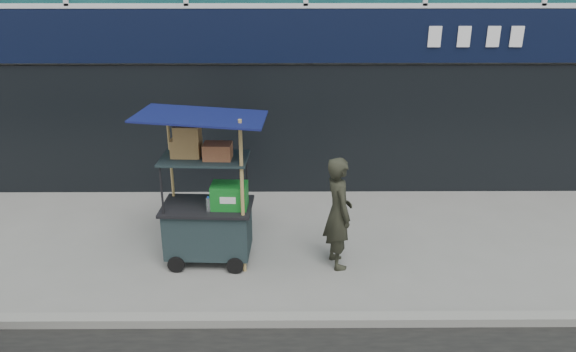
{
  "coord_description": "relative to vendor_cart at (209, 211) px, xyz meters",
  "views": [
    {
      "loc": [
        -0.36,
        -5.9,
        4.25
      ],
      "look_at": [
        -0.31,
        1.2,
        1.4
      ],
      "focal_mm": 35.0,
      "sensor_mm": 36.0,
      "label": 1
    }
  ],
  "objects": [
    {
      "name": "vendor_cart",
      "position": [
        0.0,
        0.0,
        0.0
      ],
      "size": [
        1.75,
        1.27,
        2.3
      ],
      "rotation": [
        0.0,
        0.0,
        -0.05
      ],
      "color": "black",
      "rests_on": "ground"
    },
    {
      "name": "curb",
      "position": [
        1.45,
        -1.56,
        -0.75
      ],
      "size": [
        80.0,
        0.18,
        0.12
      ],
      "primitive_type": "cube",
      "color": "gray",
      "rests_on": "ground"
    },
    {
      "name": "ground",
      "position": [
        1.45,
        -1.36,
        -0.81
      ],
      "size": [
        80.0,
        80.0,
        0.0
      ],
      "primitive_type": "plane",
      "color": "slate",
      "rests_on": "ground"
    },
    {
      "name": "vendor_man",
      "position": [
        1.85,
        -0.13,
        0.02
      ],
      "size": [
        0.53,
        0.68,
        1.65
      ],
      "primitive_type": "imported",
      "rotation": [
        0.0,
        0.0,
        1.81
      ],
      "color": "black",
      "rests_on": "ground"
    }
  ]
}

